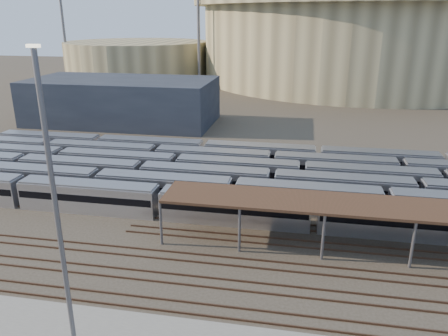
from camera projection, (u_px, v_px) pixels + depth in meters
ground at (232, 257)px, 45.30m from camera, size 420.00×420.00×0.00m
subway_trains at (286, 181)px, 61.08m from camera, size 122.99×23.90×3.60m
empty_tracks at (223, 284)px, 40.63m from camera, size 170.00×9.62×0.18m
stadium at (358, 35)px, 165.38m from camera, size 124.00×124.00×32.50m
secondary_arena at (138, 59)px, 173.93m from camera, size 56.00×56.00×14.00m
service_building at (122, 101)px, 100.70m from camera, size 42.00×20.00×10.00m
floodlight_0 at (198, 25)px, 145.67m from camera, size 4.00×1.00×38.40m
floodlight_1 at (63, 24)px, 164.45m from camera, size 4.00×1.00×38.40m
floodlight_3 at (271, 23)px, 188.59m from camera, size 4.00×1.00×38.40m
yard_light_pole at (56, 212)px, 29.34m from camera, size 0.81×0.36×21.92m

